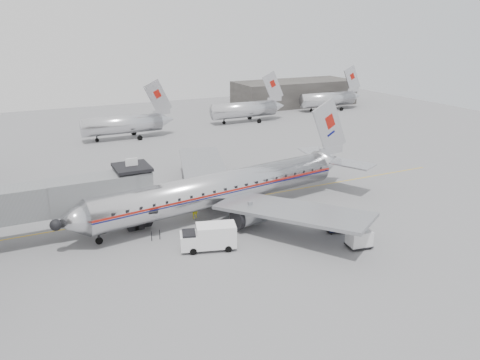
# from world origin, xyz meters

# --- Properties ---
(ground) EXTENTS (160.00, 160.00, 0.00)m
(ground) POSITION_xyz_m (0.00, 0.00, 0.00)
(ground) COLOR slate
(ground) RESTS_ON ground
(hangar) EXTENTS (30.00, 12.00, 6.00)m
(hangar) POSITION_xyz_m (45.00, 60.00, 3.00)
(hangar) COLOR #33302E
(hangar) RESTS_ON ground
(apron_line) EXTENTS (60.00, 0.15, 0.01)m
(apron_line) POSITION_xyz_m (3.00, 6.00, 0.01)
(apron_line) COLOR gold
(apron_line) RESTS_ON ground
(jet_bridge) EXTENTS (21.00, 6.20, 7.10)m
(jet_bridge) POSITION_xyz_m (-16.66, 3.67, 4.18)
(jet_bridge) COLOR #595C5E
(jet_bridge) RESTS_ON ground
(distant_aircraft_near) EXTENTS (16.39, 3.20, 10.26)m
(distant_aircraft_near) POSITION_xyz_m (-1.79, 42.00, 2.73)
(distant_aircraft_near) COLOR silver
(distant_aircraft_near) RESTS_ON ground
(distant_aircraft_mid) EXTENTS (16.39, 3.20, 10.26)m
(distant_aircraft_mid) POSITION_xyz_m (24.21, 46.00, 2.73)
(distant_aircraft_mid) COLOR silver
(distant_aircraft_mid) RESTS_ON ground
(distant_aircraft_far) EXTENTS (16.39, 3.20, 10.26)m
(distant_aircraft_far) POSITION_xyz_m (48.21, 50.00, 2.73)
(distant_aircraft_far) COLOR silver
(distant_aircraft_far) RESTS_ON ground
(airliner) EXTENTS (35.72, 32.89, 11.34)m
(airliner) POSITION_xyz_m (0.71, 3.10, 2.85)
(airliner) COLOR silver
(airliner) RESTS_ON ground
(service_van) EXTENTS (5.38, 3.26, 2.37)m
(service_van) POSITION_xyz_m (-4.30, -4.32, 1.25)
(service_van) COLOR white
(service_van) RESTS_ON ground
(baggage_cart_navy) EXTENTS (2.26, 1.88, 1.58)m
(baggage_cart_navy) POSITION_xyz_m (8.55, -6.21, 0.84)
(baggage_cart_navy) COLOR black
(baggage_cart_navy) RESTS_ON ground
(baggage_cart_white) EXTENTS (2.37, 1.94, 1.69)m
(baggage_cart_white) POSITION_xyz_m (8.30, -10.00, 0.90)
(baggage_cart_white) COLOR silver
(baggage_cart_white) RESTS_ON ground
(ramp_worker) EXTENTS (0.80, 0.64, 1.93)m
(ramp_worker) POSITION_xyz_m (-2.92, 3.00, 0.97)
(ramp_worker) COLOR yellow
(ramp_worker) RESTS_ON ground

